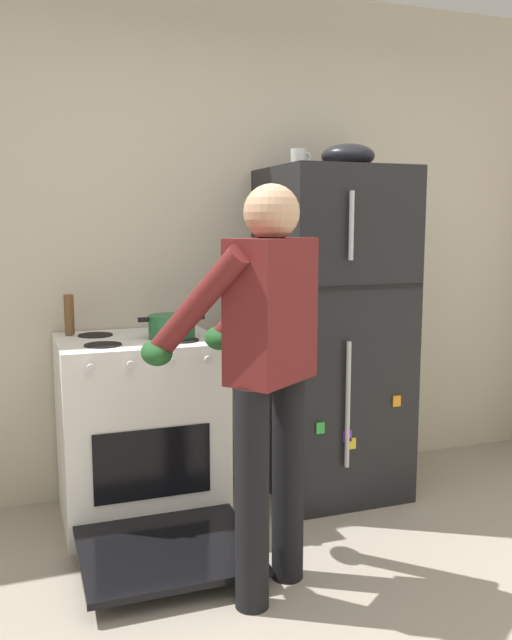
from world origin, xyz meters
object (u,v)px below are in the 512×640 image
object	(u,v)px
red_pot	(172,326)
mixing_bowl	(348,156)
refrigerator	(331,333)
person_cook	(263,355)
stove_range	(140,431)
coffee_mug	(299,158)
pepper_mill	(69,314)

from	to	relation	value
red_pot	mixing_bowl	distance (m)	1.28
refrigerator	person_cook	size ratio (longest dim) A/B	1.09
mixing_bowl	person_cook	bearing A→B (deg)	-132.92
stove_range	mixing_bowl	distance (m)	1.76
refrigerator	coffee_mug	bearing A→B (deg)	164.16
person_cook	coffee_mug	world-z (taller)	coffee_mug
red_pot	pepper_mill	xyz separation A→B (m)	(-0.46, 0.25, 0.05)
stove_range	red_pot	world-z (taller)	red_pot
person_cook	red_pot	size ratio (longest dim) A/B	4.92
refrigerator	pepper_mill	world-z (taller)	refrigerator
red_pot	stove_range	bearing A→B (deg)	168.65
coffee_mug	person_cook	bearing A→B (deg)	-120.67
stove_range	mixing_bowl	size ratio (longest dim) A/B	4.36
person_cook	mixing_bowl	distance (m)	1.44
stove_range	pepper_mill	xyz separation A→B (m)	(-0.30, 0.22, 0.57)
refrigerator	person_cook	world-z (taller)	refrigerator
person_cook	mixing_bowl	bearing A→B (deg)	47.08
refrigerator	stove_range	distance (m)	1.13
person_cook	refrigerator	bearing A→B (deg)	50.10
refrigerator	pepper_mill	bearing A→B (deg)	171.52
red_pot	refrigerator	bearing A→B (deg)	3.22
refrigerator	stove_range	world-z (taller)	refrigerator
coffee_mug	mixing_bowl	world-z (taller)	mixing_bowl
refrigerator	red_pot	bearing A→B (deg)	-176.78
refrigerator	stove_range	bearing A→B (deg)	-179.04
mixing_bowl	refrigerator	bearing A→B (deg)	-179.78
person_cook	stove_range	bearing A→B (deg)	111.64
stove_range	pepper_mill	distance (m)	0.68
stove_range	coffee_mug	size ratio (longest dim) A/B	10.87
stove_range	coffee_mug	bearing A→B (deg)	4.48
red_pot	coffee_mug	bearing A→B (deg)	8.05
refrigerator	mixing_bowl	bearing A→B (deg)	0.22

